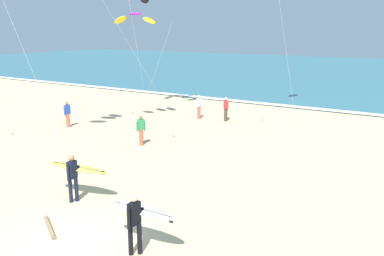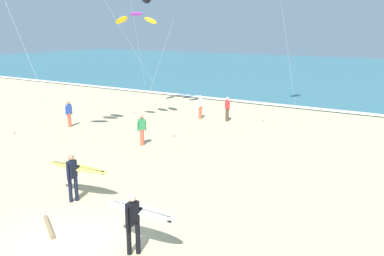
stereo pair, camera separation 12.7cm
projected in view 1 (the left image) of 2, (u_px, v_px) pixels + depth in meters
ground_plane at (66, 240)px, 11.61m from camera, size 160.00×160.00×0.00m
ocean_water at (372, 73)px, 55.14m from camera, size 160.00×60.00×0.08m
shoreline_foam at (307, 108)px, 30.64m from camera, size 160.00×0.90×0.01m
surfer_lead at (75, 171)px, 14.13m from camera, size 2.41×1.16×1.71m
surfer_trailing at (138, 215)px, 10.80m from camera, size 2.18×0.93×1.71m
kite_arc_violet_near at (135, 18)px, 24.27m from camera, size 4.76×2.87×6.82m
bystander_red_top at (226, 109)px, 26.41m from camera, size 0.43×0.32×1.59m
bystander_white_top at (199, 107)px, 27.12m from camera, size 0.22×0.50×1.59m
bystander_blue_top at (67, 114)px, 24.83m from camera, size 0.22×0.50×1.59m
bystander_green_top at (141, 130)px, 20.90m from camera, size 0.30×0.46×1.59m
driftwood_log at (50, 227)px, 12.24m from camera, size 1.35×0.87×0.13m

